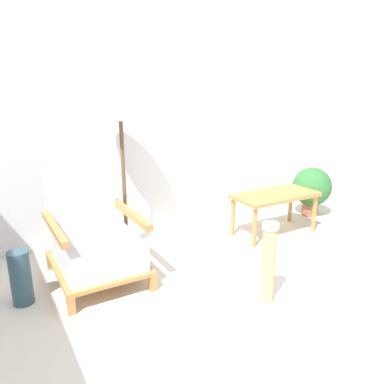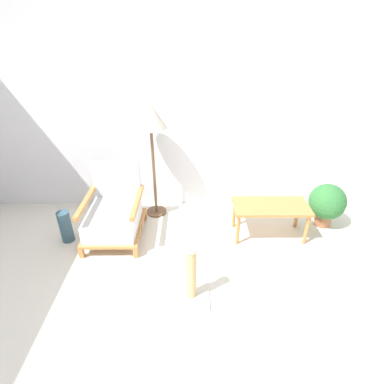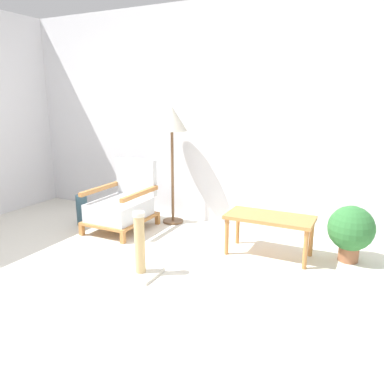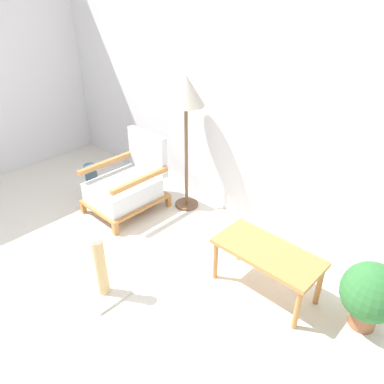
{
  "view_description": "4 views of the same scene",
  "coord_description": "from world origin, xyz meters",
  "px_view_note": "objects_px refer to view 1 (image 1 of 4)",
  "views": [
    {
      "loc": [
        -1.71,
        -1.4,
        1.47
      ],
      "look_at": [
        -0.1,
        1.37,
        0.55
      ],
      "focal_mm": 35.0,
      "sensor_mm": 36.0,
      "label": 1
    },
    {
      "loc": [
        -0.12,
        -1.65,
        2.24
      ],
      "look_at": [
        -0.1,
        1.37,
        0.55
      ],
      "focal_mm": 28.0,
      "sensor_mm": 36.0,
      "label": 2
    },
    {
      "loc": [
        1.69,
        -2.29,
        1.56
      ],
      "look_at": [
        -0.1,
        1.37,
        0.55
      ],
      "focal_mm": 35.0,
      "sensor_mm": 36.0,
      "label": 3
    },
    {
      "loc": [
        1.97,
        -0.82,
        2.33
      ],
      "look_at": [
        -0.1,
        1.37,
        0.55
      ],
      "focal_mm": 35.0,
      "sensor_mm": 36.0,
      "label": 4
    }
  ],
  "objects_px": {
    "potted_plant": "(312,188)",
    "coffee_table": "(275,199)",
    "vase": "(21,278)",
    "scratching_post": "(267,277)",
    "floor_lamp": "(120,110)",
    "armchair": "(94,241)"
  },
  "relations": [
    {
      "from": "potted_plant",
      "to": "coffee_table",
      "type": "bearing_deg",
      "value": -164.5
    },
    {
      "from": "vase",
      "to": "coffee_table",
      "type": "bearing_deg",
      "value": 2.24
    },
    {
      "from": "vase",
      "to": "scratching_post",
      "type": "height_order",
      "value": "scratching_post"
    },
    {
      "from": "floor_lamp",
      "to": "coffee_table",
      "type": "bearing_deg",
      "value": -19.84
    },
    {
      "from": "armchair",
      "to": "floor_lamp",
      "type": "bearing_deg",
      "value": 47.96
    },
    {
      "from": "coffee_table",
      "to": "potted_plant",
      "type": "distance_m",
      "value": 0.78
    },
    {
      "from": "armchair",
      "to": "coffee_table",
      "type": "xyz_separation_m",
      "value": [
        1.83,
        -0.02,
        0.06
      ]
    },
    {
      "from": "armchair",
      "to": "vase",
      "type": "distance_m",
      "value": 0.58
    },
    {
      "from": "coffee_table",
      "to": "potted_plant",
      "type": "relative_size",
      "value": 1.54
    },
    {
      "from": "armchair",
      "to": "vase",
      "type": "xyz_separation_m",
      "value": [
        -0.55,
        -0.11,
        -0.11
      ]
    },
    {
      "from": "coffee_table",
      "to": "vase",
      "type": "bearing_deg",
      "value": -177.76
    },
    {
      "from": "coffee_table",
      "to": "vase",
      "type": "distance_m",
      "value": 2.39
    },
    {
      "from": "armchair",
      "to": "floor_lamp",
      "type": "xyz_separation_m",
      "value": [
        0.44,
        0.48,
        0.95
      ]
    },
    {
      "from": "vase",
      "to": "scratching_post",
      "type": "bearing_deg",
      "value": -30.66
    },
    {
      "from": "potted_plant",
      "to": "scratching_post",
      "type": "height_order",
      "value": "scratching_post"
    },
    {
      "from": "floor_lamp",
      "to": "scratching_post",
      "type": "height_order",
      "value": "floor_lamp"
    },
    {
      "from": "floor_lamp",
      "to": "vase",
      "type": "distance_m",
      "value": 1.57
    },
    {
      "from": "floor_lamp",
      "to": "potted_plant",
      "type": "relative_size",
      "value": 2.64
    },
    {
      "from": "floor_lamp",
      "to": "scratching_post",
      "type": "distance_m",
      "value": 1.86
    },
    {
      "from": "coffee_table",
      "to": "scratching_post",
      "type": "xyz_separation_m",
      "value": [
        -0.93,
        -0.96,
        -0.16
      ]
    },
    {
      "from": "coffee_table",
      "to": "potted_plant",
      "type": "bearing_deg",
      "value": 15.5
    },
    {
      "from": "floor_lamp",
      "to": "scratching_post",
      "type": "xyz_separation_m",
      "value": [
        0.47,
        -1.46,
        -1.06
      ]
    }
  ]
}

